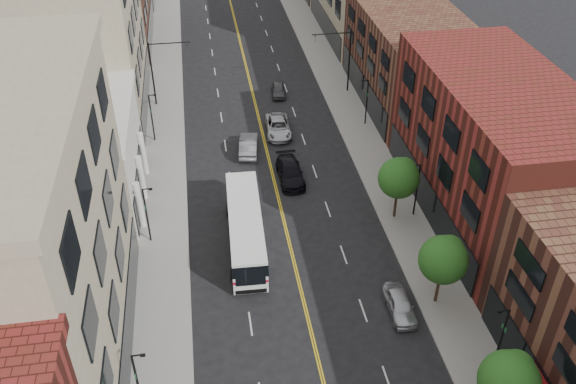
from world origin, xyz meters
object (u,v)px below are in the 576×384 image
car_parked_far (400,305)px  car_lane_b (278,127)px  car_lane_a (290,172)px  car_lane_c (278,90)px  city_bus (245,227)px  car_lane_behind (248,145)px

car_parked_far → car_lane_b: (-4.85, 26.17, 0.05)m
car_lane_a → car_lane_c: car_lane_a is taller
city_bus → car_lane_c: size_ratio=3.13×
car_lane_behind → car_lane_c: (4.70, 11.97, -0.15)m
car_parked_far → car_lane_b: 26.61m
car_parked_far → city_bus: bearing=138.3°
city_bus → car_lane_b: bearing=75.6°
car_lane_b → car_lane_behind: bearing=-133.8°
car_lane_b → car_lane_c: bearing=84.3°
car_lane_behind → car_lane_c: bearing=-103.7°
car_lane_behind → car_lane_a: 6.30m
city_bus → car_lane_a: 9.89m
car_lane_c → car_lane_behind: bearing=-106.1°
city_bus → car_lane_c: bearing=78.3°
car_parked_far → car_lane_a: (-4.97, 17.54, 0.08)m
car_lane_a → car_lane_b: size_ratio=1.00×
car_parked_far → car_lane_a: bearing=106.5°
car_lane_behind → car_lane_b: size_ratio=0.89×
city_bus → car_lane_c: 26.63m
city_bus → car_lane_b: 17.90m
car_lane_a → car_parked_far: bearing=-74.9°
city_bus → car_lane_b: (5.06, 17.14, -1.01)m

